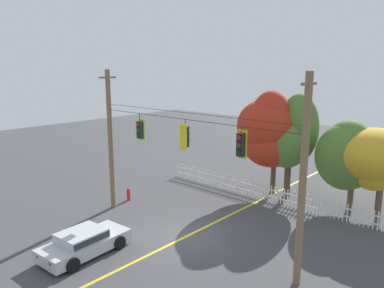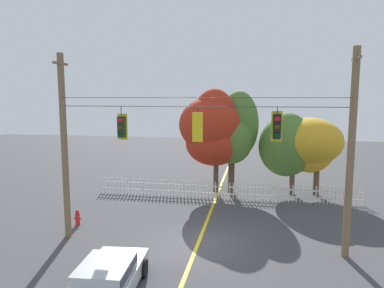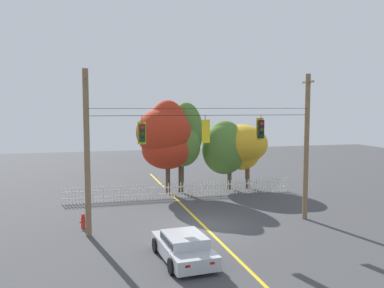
{
  "view_description": "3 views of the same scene",
  "coord_description": "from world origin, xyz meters",
  "px_view_note": "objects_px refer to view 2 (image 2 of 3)",
  "views": [
    {
      "loc": [
        11.72,
        -12.46,
        8.36
      ],
      "look_at": [
        -0.32,
        0.85,
        4.6
      ],
      "focal_mm": 34.4,
      "sensor_mm": 36.0,
      "label": 1
    },
    {
      "loc": [
        2.32,
        -14.36,
        6.34
      ],
      "look_at": [
        -0.44,
        1.17,
        4.25
      ],
      "focal_mm": 33.14,
      "sensor_mm": 36.0,
      "label": 2
    },
    {
      "loc": [
        -6.16,
        -20.26,
        6.36
      ],
      "look_at": [
        -0.51,
        0.7,
        4.4
      ],
      "focal_mm": 37.86,
      "sensor_mm": 36.0,
      "label": 3
    }
  ],
  "objects_px": {
    "autumn_maple_mid": "(232,130)",
    "fire_hydrant": "(77,218)",
    "traffic_signal_southbound_primary": "(277,126)",
    "parked_car": "(107,278)",
    "autumn_maple_far_west": "(310,144)",
    "traffic_signal_westbound_side": "(198,127)",
    "autumn_oak_far_east": "(287,144)",
    "autumn_maple_near_fence": "(212,130)",
    "traffic_signal_northbound_secondary": "(122,127)"
  },
  "relations": [
    {
      "from": "autumn_maple_far_west",
      "to": "autumn_maple_mid",
      "type": "bearing_deg",
      "value": -175.3
    },
    {
      "from": "autumn_oak_far_east",
      "to": "traffic_signal_westbound_side",
      "type": "bearing_deg",
      "value": -115.5
    },
    {
      "from": "autumn_maple_mid",
      "to": "autumn_maple_far_west",
      "type": "xyz_separation_m",
      "value": [
        5.02,
        0.41,
        -0.89
      ]
    },
    {
      "from": "traffic_signal_westbound_side",
      "to": "parked_car",
      "type": "distance_m",
      "value": 6.66
    },
    {
      "from": "autumn_maple_mid",
      "to": "fire_hydrant",
      "type": "distance_m",
      "value": 11.11
    },
    {
      "from": "autumn_maple_near_fence",
      "to": "traffic_signal_westbound_side",
      "type": "bearing_deg",
      "value": -87.25
    },
    {
      "from": "traffic_signal_northbound_secondary",
      "to": "autumn_oak_far_east",
      "type": "relative_size",
      "value": 0.27
    },
    {
      "from": "autumn_maple_near_fence",
      "to": "autumn_maple_mid",
      "type": "distance_m",
      "value": 1.37
    },
    {
      "from": "traffic_signal_northbound_secondary",
      "to": "autumn_maple_far_west",
      "type": "bearing_deg",
      "value": 45.66
    },
    {
      "from": "autumn_maple_far_west",
      "to": "fire_hydrant",
      "type": "relative_size",
      "value": 6.33
    },
    {
      "from": "parked_car",
      "to": "traffic_signal_westbound_side",
      "type": "bearing_deg",
      "value": 62.59
    },
    {
      "from": "traffic_signal_westbound_side",
      "to": "fire_hydrant",
      "type": "relative_size",
      "value": 1.8
    },
    {
      "from": "autumn_oak_far_east",
      "to": "autumn_maple_far_west",
      "type": "height_order",
      "value": "autumn_oak_far_east"
    },
    {
      "from": "parked_car",
      "to": "traffic_signal_southbound_primary",
      "type": "bearing_deg",
      "value": 38.8
    },
    {
      "from": "traffic_signal_westbound_side",
      "to": "fire_hydrant",
      "type": "xyz_separation_m",
      "value": [
        -6.29,
        1.38,
        -4.74
      ]
    },
    {
      "from": "traffic_signal_northbound_secondary",
      "to": "traffic_signal_westbound_side",
      "type": "xyz_separation_m",
      "value": [
        3.32,
        -0.02,
        0.05
      ]
    },
    {
      "from": "autumn_maple_far_west",
      "to": "parked_car",
      "type": "relative_size",
      "value": 1.2
    },
    {
      "from": "traffic_signal_southbound_primary",
      "to": "parked_car",
      "type": "bearing_deg",
      "value": -141.2
    },
    {
      "from": "autumn_oak_far_east",
      "to": "autumn_maple_near_fence",
      "type": "bearing_deg",
      "value": -171.04
    },
    {
      "from": "traffic_signal_southbound_primary",
      "to": "parked_car",
      "type": "distance_m",
      "value": 8.33
    },
    {
      "from": "autumn_maple_near_fence",
      "to": "autumn_oak_far_east",
      "type": "relative_size",
      "value": 1.29
    },
    {
      "from": "traffic_signal_northbound_secondary",
      "to": "traffic_signal_southbound_primary",
      "type": "xyz_separation_m",
      "value": [
        6.49,
        0.0,
        0.11
      ]
    },
    {
      "from": "autumn_maple_mid",
      "to": "traffic_signal_southbound_primary",
      "type": "bearing_deg",
      "value": -75.42
    },
    {
      "from": "traffic_signal_westbound_side",
      "to": "traffic_signal_southbound_primary",
      "type": "bearing_deg",
      "value": 0.36
    },
    {
      "from": "traffic_signal_westbound_side",
      "to": "traffic_signal_southbound_primary",
      "type": "xyz_separation_m",
      "value": [
        3.17,
        0.02,
        0.06
      ]
    },
    {
      "from": "autumn_oak_far_east",
      "to": "parked_car",
      "type": "distance_m",
      "value": 15.29
    },
    {
      "from": "fire_hydrant",
      "to": "autumn_maple_mid",
      "type": "bearing_deg",
      "value": 46.89
    },
    {
      "from": "traffic_signal_westbound_side",
      "to": "parked_car",
      "type": "height_order",
      "value": "traffic_signal_westbound_side"
    },
    {
      "from": "autumn_maple_far_west",
      "to": "fire_hydrant",
      "type": "xyz_separation_m",
      "value": [
        -12.14,
        -8.02,
        -2.94
      ]
    },
    {
      "from": "parked_car",
      "to": "fire_hydrant",
      "type": "xyz_separation_m",
      "value": [
        -4.04,
        5.71,
        -0.21
      ]
    },
    {
      "from": "parked_car",
      "to": "autumn_oak_far_east",
      "type": "bearing_deg",
      "value": 63.88
    },
    {
      "from": "traffic_signal_northbound_secondary",
      "to": "traffic_signal_westbound_side",
      "type": "bearing_deg",
      "value": -0.33
    },
    {
      "from": "traffic_signal_westbound_side",
      "to": "autumn_maple_near_fence",
      "type": "bearing_deg",
      "value": 92.75
    },
    {
      "from": "parked_car",
      "to": "autumn_maple_far_west",
      "type": "bearing_deg",
      "value": 59.48
    },
    {
      "from": "autumn_maple_near_fence",
      "to": "autumn_oak_far_east",
      "type": "height_order",
      "value": "autumn_maple_near_fence"
    },
    {
      "from": "autumn_maple_near_fence",
      "to": "autumn_maple_mid",
      "type": "relative_size",
      "value": 1.02
    },
    {
      "from": "autumn_maple_mid",
      "to": "autumn_oak_far_east",
      "type": "height_order",
      "value": "autumn_maple_mid"
    },
    {
      "from": "traffic_signal_northbound_secondary",
      "to": "traffic_signal_southbound_primary",
      "type": "distance_m",
      "value": 6.49
    },
    {
      "from": "traffic_signal_westbound_side",
      "to": "autumn_oak_far_east",
      "type": "xyz_separation_m",
      "value": [
        4.37,
        9.17,
        -1.8
      ]
    },
    {
      "from": "traffic_signal_northbound_secondary",
      "to": "fire_hydrant",
      "type": "xyz_separation_m",
      "value": [
        -2.97,
        1.36,
        -4.69
      ]
    },
    {
      "from": "autumn_maple_near_fence",
      "to": "autumn_maple_mid",
      "type": "height_order",
      "value": "autumn_maple_near_fence"
    },
    {
      "from": "traffic_signal_northbound_secondary",
      "to": "parked_car",
      "type": "xyz_separation_m",
      "value": [
        1.07,
        -4.35,
        -4.48
      ]
    },
    {
      "from": "traffic_signal_northbound_secondary",
      "to": "parked_car",
      "type": "distance_m",
      "value": 6.34
    },
    {
      "from": "autumn_maple_near_fence",
      "to": "autumn_oak_far_east",
      "type": "distance_m",
      "value": 4.91
    },
    {
      "from": "traffic_signal_westbound_side",
      "to": "autumn_maple_far_west",
      "type": "relative_size",
      "value": 0.29
    },
    {
      "from": "traffic_signal_southbound_primary",
      "to": "traffic_signal_westbound_side",
      "type": "bearing_deg",
      "value": -179.64
    },
    {
      "from": "traffic_signal_southbound_primary",
      "to": "fire_hydrant",
      "type": "height_order",
      "value": "traffic_signal_southbound_primary"
    },
    {
      "from": "traffic_signal_northbound_secondary",
      "to": "traffic_signal_southbound_primary",
      "type": "relative_size",
      "value": 1.05
    },
    {
      "from": "fire_hydrant",
      "to": "autumn_oak_far_east",
      "type": "bearing_deg",
      "value": 36.15
    },
    {
      "from": "traffic_signal_northbound_secondary",
      "to": "parked_car",
      "type": "bearing_deg",
      "value": -76.18
    }
  ]
}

